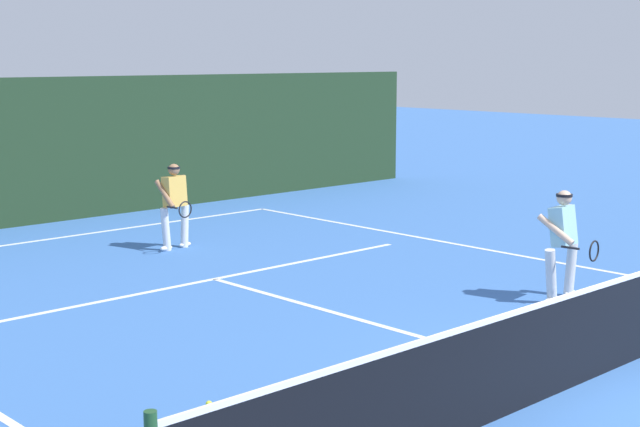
# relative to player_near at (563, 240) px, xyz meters

# --- Properties ---
(ground_plane) EXTENTS (80.00, 80.00, 0.00)m
(ground_plane) POSITION_rel_player_near_xyz_m (-2.80, -2.06, -0.85)
(ground_plane) COLOR #3968B1
(court_line_baseline_far) EXTENTS (9.78, 0.10, 0.01)m
(court_line_baseline_far) POSITION_rel_player_near_xyz_m (-2.80, 9.08, -0.85)
(court_line_baseline_far) COLOR white
(court_line_baseline_far) RESTS_ON ground_plane
(court_line_service) EXTENTS (7.97, 0.10, 0.01)m
(court_line_service) POSITION_rel_player_near_xyz_m (-2.80, 4.36, -0.85)
(court_line_service) COLOR white
(court_line_service) RESTS_ON ground_plane
(court_line_centre) EXTENTS (0.10, 6.40, 0.01)m
(court_line_centre) POSITION_rel_player_near_xyz_m (-2.80, 1.14, -0.85)
(court_line_centre) COLOR white
(court_line_centre) RESTS_ON ground_plane
(tennis_net) EXTENTS (10.72, 0.09, 1.10)m
(tennis_net) POSITION_rel_player_near_xyz_m (-2.80, -2.06, -0.33)
(tennis_net) COLOR #1E4723
(tennis_net) RESTS_ON ground_plane
(player_near) EXTENTS (0.89, 0.90, 1.57)m
(player_near) POSITION_rel_player_near_xyz_m (0.00, 0.00, 0.00)
(player_near) COLOR silver
(player_near) RESTS_ON ground_plane
(player_far) EXTENTS (0.71, 0.86, 1.53)m
(player_far) POSITION_rel_player_near_xyz_m (-1.90, 6.69, -0.02)
(player_far) COLOR silver
(player_far) RESTS_ON ground_plane
(tennis_ball) EXTENTS (0.07, 0.07, 0.07)m
(tennis_ball) POSITION_rel_player_near_xyz_m (-6.09, 0.06, -0.82)
(tennis_ball) COLOR #D1E033
(tennis_ball) RESTS_ON ground_plane
(back_fence_windscreen) EXTENTS (22.31, 0.12, 2.99)m
(back_fence_windscreen) POSITION_rel_player_near_xyz_m (-2.80, 10.78, 0.64)
(back_fence_windscreen) COLOR #1E361E
(back_fence_windscreen) RESTS_ON ground_plane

